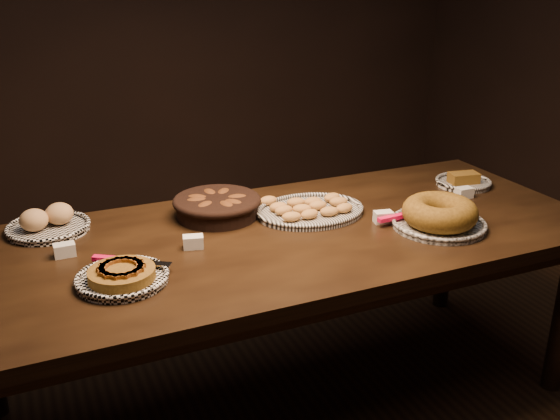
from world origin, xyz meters
name	(u,v)px	position (x,y,z in m)	size (l,w,h in m)	color
ground	(283,399)	(0.00, 0.00, 0.00)	(5.00, 5.00, 0.00)	black
buffet_table	(283,250)	(0.00, 0.00, 0.68)	(2.40, 1.00, 0.75)	black
apple_tart_plate	(122,276)	(-0.62, -0.15, 0.77)	(0.31, 0.31, 0.06)	white
madeleine_platter	(309,209)	(0.17, 0.13, 0.77)	(0.44, 0.35, 0.05)	black
bundt_cake_plate	(439,216)	(0.56, -0.19, 0.80)	(0.39, 0.35, 0.11)	black
croissant_basket	(217,205)	(-0.17, 0.25, 0.80)	(0.41, 0.41, 0.09)	black
bread_roll_plate	(48,223)	(-0.79, 0.37, 0.78)	(0.30, 0.30, 0.09)	white
loaf_plate	(463,181)	(0.96, 0.17, 0.77)	(0.25, 0.25, 0.06)	black
tent_cards	(279,217)	(0.02, 0.09, 0.77)	(1.69, 0.50, 0.04)	white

